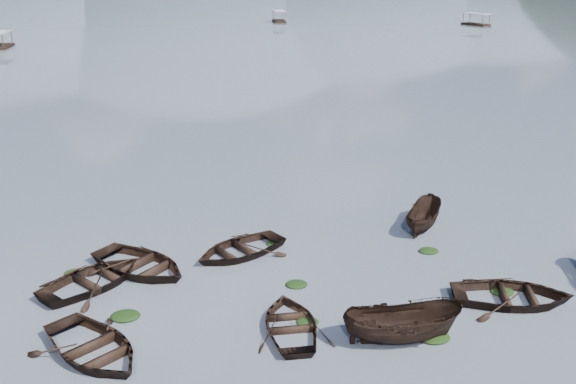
{
  "coord_description": "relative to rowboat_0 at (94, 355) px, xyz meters",
  "views": [
    {
      "loc": [
        -2.07,
        -18.41,
        13.38
      ],
      "look_at": [
        0.0,
        12.0,
        2.0
      ],
      "focal_mm": 40.0,
      "sensor_mm": 36.0,
      "label": 1
    }
  ],
  "objects": [
    {
      "name": "weed_clump_0",
      "position": [
        0.71,
        2.46,
        0.0
      ],
      "size": [
        1.17,
        0.96,
        0.26
      ],
      "primitive_type": "ellipsoid",
      "color": "black",
      "rests_on": "ground"
    },
    {
      "name": "weed_clump_5",
      "position": [
        -2.12,
        6.28,
        0.0
      ],
      "size": [
        1.02,
        0.82,
        0.22
      ],
      "primitive_type": "ellipsoid",
      "color": "black",
      "rests_on": "ground"
    },
    {
      "name": "ground_plane",
      "position": [
        7.65,
        -1.3,
        0.0
      ],
      "size": [
        2400.0,
        2400.0,
        0.0
      ],
      "primitive_type": "plane",
      "color": "slate"
    },
    {
      "name": "pontoon_left",
      "position": [
        -30.82,
        81.05,
        0.0
      ],
      "size": [
        2.82,
        5.95,
        2.22
      ],
      "primitive_type": null,
      "rotation": [
        0.0,
        0.0,
        0.07
      ],
      "color": "black",
      "rests_on": "ground"
    },
    {
      "name": "weed_clump_4",
      "position": [
        16.18,
        3.35,
        0.0
      ],
      "size": [
        1.0,
        0.79,
        0.21
      ],
      "primitive_type": "ellipsoid",
      "color": "black",
      "rests_on": "ground"
    },
    {
      "name": "pontoon_right",
      "position": [
        51.52,
        107.74,
        0.0
      ],
      "size": [
        4.84,
        6.14,
        2.19
      ],
      "primitive_type": null,
      "rotation": [
        0.0,
        0.0,
        0.5
      ],
      "color": "black",
      "rests_on": "ground"
    },
    {
      "name": "weed_clump_7",
      "position": [
        14.17,
        7.44,
        0.0
      ],
      "size": [
        0.97,
        0.77,
        0.21
      ],
      "primitive_type": "ellipsoid",
      "color": "black",
      "rests_on": "ground"
    },
    {
      "name": "weed_clump_6",
      "position": [
        6.88,
        8.79,
        0.0
      ],
      "size": [
        0.86,
        0.72,
        0.18
      ],
      "primitive_type": "ellipsoid",
      "color": "black",
      "rests_on": "ground"
    },
    {
      "name": "rowboat_0",
      "position": [
        0.0,
        0.0,
        0.0
      ],
      "size": [
        5.81,
        5.91,
        1.0
      ],
      "primitive_type": "imported",
      "rotation": [
        0.0,
        0.0,
        0.73
      ],
      "color": "black",
      "rests_on": "ground"
    },
    {
      "name": "weed_clump_2",
      "position": [
        12.35,
        0.19,
        0.0
      ],
      "size": [
        1.21,
        0.96,
        0.26
      ],
      "primitive_type": "ellipsoid",
      "color": "black",
      "rests_on": "ground"
    },
    {
      "name": "weed_clump_3",
      "position": [
        7.61,
        4.59,
        0.0
      ],
      "size": [
        0.96,
        0.81,
        0.21
      ],
      "primitive_type": "ellipsoid",
      "color": "black",
      "rests_on": "ground"
    },
    {
      "name": "rowboat_1",
      "position": [
        -1.07,
        5.15,
        0.0
      ],
      "size": [
        5.77,
        5.79,
        0.99
      ],
      "primitive_type": "imported",
      "rotation": [
        0.0,
        0.0,
        2.37
      ],
      "color": "black",
      "rests_on": "ground"
    },
    {
      "name": "rowboat_8",
      "position": [
        14.62,
        10.33,
        0.0
      ],
      "size": [
        3.11,
        4.05,
        1.48
      ],
      "primitive_type": "imported",
      "rotation": [
        0.0,
        0.0,
        2.64
      ],
      "color": "black",
      "rests_on": "ground"
    },
    {
      "name": "pontoon_centre",
      "position": [
        13.04,
        116.54,
        0.0
      ],
      "size": [
        2.76,
        5.9,
        2.21
      ],
      "primitive_type": null,
      "rotation": [
        0.0,
        0.0,
        0.06
      ],
      "color": "black",
      "rests_on": "ground"
    },
    {
      "name": "rowboat_6",
      "position": [
        0.71,
        6.39,
        0.0
      ],
      "size": [
        6.23,
        5.99,
        1.05
      ],
      "primitive_type": "imported",
      "rotation": [
        0.0,
        0.0,
        0.9
      ],
      "color": "black",
      "rests_on": "ground"
    },
    {
      "name": "rowboat_3",
      "position": [
        7.13,
        1.18,
        0.0
      ],
      "size": [
        3.28,
        4.36,
        0.86
      ],
      "primitive_type": "imported",
      "rotation": [
        0.0,
        0.0,
        3.22
      ],
      "color": "black",
      "rests_on": "ground"
    },
    {
      "name": "rowboat_4",
      "position": [
        16.27,
        2.57,
        0.0
      ],
      "size": [
        5.36,
        4.19,
        1.01
      ],
      "primitive_type": "imported",
      "rotation": [
        0.0,
        0.0,
        1.42
      ],
      "color": "black",
      "rests_on": "ground"
    },
    {
      "name": "weed_clump_1",
      "position": [
        7.79,
        1.59,
        0.0
      ],
      "size": [
        0.89,
        0.71,
        0.2
      ],
      "primitive_type": "ellipsoid",
      "color": "black",
      "rests_on": "ground"
    },
    {
      "name": "rowboat_7",
      "position": [
        5.15,
        7.81,
        0.0
      ],
      "size": [
        5.69,
        5.36,
        0.96
      ],
      "primitive_type": "imported",
      "rotation": [
        0.0,
        0.0,
        5.32
      ],
      "color": "black",
      "rests_on": "ground"
    },
    {
      "name": "rowboat_2",
      "position": [
        11.1,
        0.12,
        0.0
      ],
      "size": [
        4.47,
        1.8,
        1.71
      ],
      "primitive_type": "imported",
      "rotation": [
        0.0,
        0.0,
        1.6
      ],
      "color": "black",
      "rests_on": "ground"
    }
  ]
}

